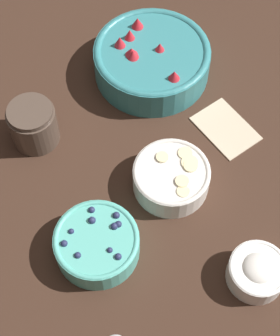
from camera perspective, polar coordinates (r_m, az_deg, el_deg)
ground_plane at (r=1.11m, az=1.58°, el=-0.91°), size 4.00×4.00×0.00m
bowl_strawberries at (r=1.23m, az=1.19°, el=11.03°), size 0.25×0.25×0.10m
bowl_blueberries at (r=1.01m, az=-4.41°, el=-7.63°), size 0.15×0.15×0.06m
bowl_bananas at (r=1.07m, az=3.21°, el=-0.88°), size 0.15×0.15×0.06m
bowl_cream at (r=1.02m, az=11.83°, el=-10.22°), size 0.10×0.10×0.06m
jar_chocolate at (r=1.14m, az=-10.77°, el=4.27°), size 0.10×0.10×0.09m
napkin at (r=1.18m, az=8.70°, el=4.03°), size 0.15×0.12×0.01m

